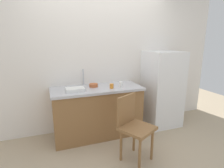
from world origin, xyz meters
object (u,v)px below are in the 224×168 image
at_px(terracotta_bowl, 93,85).
at_px(cup_white, 121,84).
at_px(chair, 133,125).
at_px(cup_orange, 112,86).
at_px(refrigerator, 162,89).
at_px(dish_tray, 75,89).

xyz_separation_m(terracotta_bowl, cup_white, (0.43, -0.17, 0.02)).
xyz_separation_m(chair, cup_white, (0.10, 0.70, 0.39)).
bearing_deg(cup_white, cup_orange, -174.48).
bearing_deg(chair, cup_orange, 67.88).
bearing_deg(terracotta_bowl, cup_white, -22.28).
relative_size(chair, cup_orange, 11.87).
distance_m(terracotta_bowl, cup_white, 0.46).
height_order(chair, cup_orange, cup_orange).
distance_m(refrigerator, chair, 1.30).
bearing_deg(cup_white, terracotta_bowl, 157.72).
xyz_separation_m(refrigerator, cup_orange, (-1.07, -0.13, 0.18)).
xyz_separation_m(refrigerator, dish_tray, (-1.65, -0.09, 0.16)).
height_order(terracotta_bowl, cup_white, cup_white).
relative_size(chair, cup_white, 9.77).
bearing_deg(dish_tray, refrigerator, 3.04).
distance_m(chair, cup_white, 0.80).
bearing_deg(refrigerator, cup_white, -172.95).
bearing_deg(terracotta_bowl, cup_orange, -36.83).
relative_size(refrigerator, cup_white, 15.48).
bearing_deg(cup_orange, dish_tray, 176.12).
bearing_deg(dish_tray, chair, -47.86).
bearing_deg(refrigerator, terracotta_bowl, 177.26).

